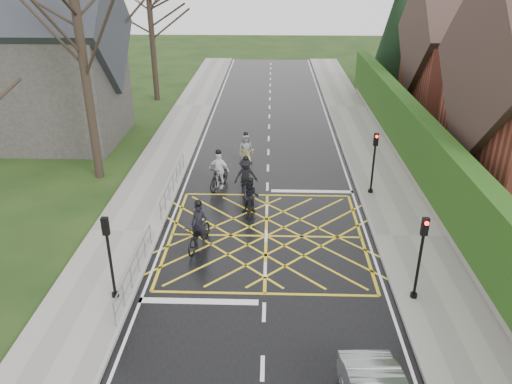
# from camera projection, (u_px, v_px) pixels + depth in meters

# --- Properties ---
(ground) EXTENTS (120.00, 120.00, 0.00)m
(ground) POSITION_uv_depth(u_px,v_px,m) (266.00, 236.00, 21.06)
(ground) COLOR black
(ground) RESTS_ON ground
(road) EXTENTS (9.00, 80.00, 0.01)m
(road) POSITION_uv_depth(u_px,v_px,m) (266.00, 236.00, 21.06)
(road) COLOR black
(road) RESTS_ON ground
(sidewalk_right) EXTENTS (3.00, 80.00, 0.15)m
(sidewalk_right) POSITION_uv_depth(u_px,v_px,m) (409.00, 237.00, 20.86)
(sidewalk_right) COLOR gray
(sidewalk_right) RESTS_ON ground
(sidewalk_left) EXTENTS (3.00, 80.00, 0.15)m
(sidewalk_left) POSITION_uv_depth(u_px,v_px,m) (125.00, 232.00, 21.20)
(sidewalk_left) COLOR gray
(sidewalk_left) RESTS_ON ground
(stone_wall) EXTENTS (0.50, 38.00, 0.70)m
(stone_wall) POSITION_uv_depth(u_px,v_px,m) (415.00, 175.00, 26.11)
(stone_wall) COLOR slate
(stone_wall) RESTS_ON ground
(hedge) EXTENTS (0.90, 38.00, 2.80)m
(hedge) POSITION_uv_depth(u_px,v_px,m) (420.00, 143.00, 25.36)
(hedge) COLOR #1B3B10
(hedge) RESTS_ON stone_wall
(house_far) EXTENTS (9.80, 8.80, 10.30)m
(house_far) POSITION_uv_depth(u_px,v_px,m) (480.00, 56.00, 35.04)
(house_far) COLOR brown
(house_far) RESTS_ON ground
(conifer) EXTENTS (4.60, 4.60, 10.00)m
(conifer) POSITION_uv_depth(u_px,v_px,m) (398.00, 31.00, 42.12)
(conifer) COLOR black
(conifer) RESTS_ON ground
(church) EXTENTS (8.80, 7.80, 11.00)m
(church) POSITION_uv_depth(u_px,v_px,m) (46.00, 62.00, 30.20)
(church) COLOR #2D2B28
(church) RESTS_ON ground
(tree_near) EXTENTS (9.24, 9.24, 11.44)m
(tree_near) POSITION_uv_depth(u_px,v_px,m) (78.00, 22.00, 23.37)
(tree_near) COLOR black
(tree_near) RESTS_ON ground
(tree_far) EXTENTS (8.40, 8.40, 10.40)m
(tree_far) POSITION_uv_depth(u_px,v_px,m) (150.00, 7.00, 38.15)
(tree_far) COLOR black
(tree_far) RESTS_ON ground
(railing_south) EXTENTS (0.05, 5.04, 1.03)m
(railing_south) POSITION_uv_depth(u_px,v_px,m) (134.00, 265.00, 17.70)
(railing_south) COLOR slate
(railing_south) RESTS_ON ground
(railing_north) EXTENTS (0.05, 6.04, 1.03)m
(railing_north) POSITION_uv_depth(u_px,v_px,m) (173.00, 179.00, 24.48)
(railing_north) COLOR slate
(railing_north) RESTS_ON ground
(traffic_light_ne) EXTENTS (0.24, 0.31, 3.21)m
(traffic_light_ne) POSITION_uv_depth(u_px,v_px,m) (373.00, 164.00, 24.00)
(traffic_light_ne) COLOR black
(traffic_light_ne) RESTS_ON ground
(traffic_light_se) EXTENTS (0.24, 0.31, 3.21)m
(traffic_light_se) POSITION_uv_depth(u_px,v_px,m) (420.00, 260.00, 16.40)
(traffic_light_se) COLOR black
(traffic_light_se) RESTS_ON ground
(traffic_light_sw) EXTENTS (0.24, 0.31, 3.21)m
(traffic_light_sw) POSITION_uv_depth(u_px,v_px,m) (110.00, 259.00, 16.44)
(traffic_light_sw) COLOR black
(traffic_light_sw) RESTS_ON ground
(cyclist_rear) EXTENTS (1.27, 2.25, 2.07)m
(cyclist_rear) POSITION_uv_depth(u_px,v_px,m) (199.00, 232.00, 20.05)
(cyclist_rear) COLOR black
(cyclist_rear) RESTS_ON ground
(cyclist_back) EXTENTS (0.86, 1.83, 1.79)m
(cyclist_back) POSITION_uv_depth(u_px,v_px,m) (251.00, 200.00, 22.65)
(cyclist_back) COLOR black
(cyclist_back) RESTS_ON ground
(cyclist_mid) EXTENTS (1.30, 2.15, 1.98)m
(cyclist_mid) POSITION_uv_depth(u_px,v_px,m) (246.00, 180.00, 24.58)
(cyclist_mid) COLOR black
(cyclist_mid) RESTS_ON ground
(cyclist_front) EXTENTS (1.24, 2.13, 2.06)m
(cyclist_front) POSITION_uv_depth(u_px,v_px,m) (219.00, 174.00, 25.17)
(cyclist_front) COLOR black
(cyclist_front) RESTS_ON ground
(cyclist_lead) EXTENTS (1.27, 2.01, 1.85)m
(cyclist_lead) POSITION_uv_depth(u_px,v_px,m) (246.00, 152.00, 28.27)
(cyclist_lead) COLOR yellow
(cyclist_lead) RESTS_ON ground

